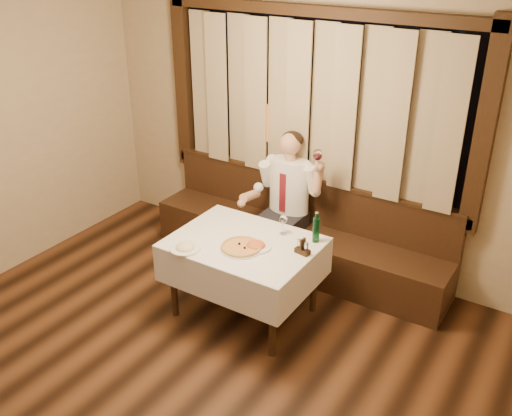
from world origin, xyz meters
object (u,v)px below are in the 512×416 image
Objects in this scene: pizza at (241,247)px; pasta_red at (256,243)px; dining_table at (244,252)px; seated_man at (286,193)px; green_bottle at (316,229)px; cruet_caddy at (303,248)px; banquette at (298,238)px; pasta_cream at (185,245)px.

pasta_red reaches higher than pizza.
seated_man is at bearing 96.60° from dining_table.
seated_man reaches higher than green_bottle.
pasta_red is 1.92× the size of cruet_caddy.
banquette is at bearing 128.91° from cruet_caddy.
seated_man is at bearing 136.46° from cruet_caddy.
pasta_cream is at bearing -132.52° from dining_table.
pasta_cream is at bearing -144.29° from pasta_red.
banquette is 8.62× the size of pizza.
seated_man is (-0.64, 0.60, -0.04)m from green_bottle.
pasta_red is at bearing 35.71° from pasta_cream.
dining_table is 0.18m from pizza.
banquette is 1.04m from green_bottle.
banquette is 2.52× the size of dining_table.
dining_table is 0.53m from pasta_cream.
green_bottle is 0.20× the size of seated_man.
pasta_red is at bearing -136.72° from green_bottle.
dining_table is (0.00, -1.02, 0.34)m from banquette.
cruet_caddy reaches higher than dining_table.
banquette is 11.22× the size of green_bottle.
seated_man reaches higher than pasta_cream.
pasta_red is 0.99m from seated_man.
pasta_red is at bearing -82.26° from banquette.
banquette is at bearing 92.54° from pizza.
pasta_red is at bearing -153.40° from cruet_caddy.
green_bottle reaches higher than pasta_cream.
pasta_cream is 0.19× the size of seated_man.
seated_man is (-0.11, 0.93, 0.19)m from dining_table.
pasta_red is (0.14, -1.05, 0.48)m from banquette.
pasta_cream is (-0.35, -1.40, 0.48)m from banquette.
green_bottle is at bearing 43.28° from pasta_red.
green_bottle reaches higher than cruet_caddy.
pasta_red is 0.19× the size of seated_man.
seated_man reaches higher than banquette.
pasta_cream is at bearing -103.94° from banquette.
seated_man is (-0.25, 0.96, 0.04)m from pasta_red.
cruet_caddy is (0.39, 0.12, 0.01)m from pasta_red.
green_bottle is (0.88, 0.72, 0.08)m from pasta_cream.
dining_table is 4.70× the size of pasta_cream.
pizza is (0.05, -1.14, 0.46)m from banquette.
cruet_caddy is (0.53, -0.93, 0.50)m from banquette.
pasta_cream is 1.14m from green_bottle.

